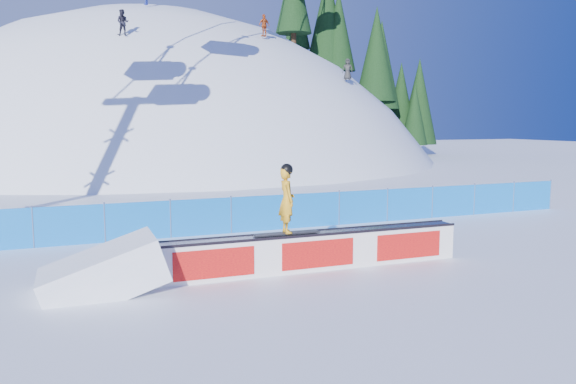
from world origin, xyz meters
name	(u,v)px	position (x,y,z in m)	size (l,w,h in m)	color
ground	(380,255)	(0.00, 0.00, 0.00)	(160.00, 160.00, 0.00)	white
snow_hill	(159,338)	(0.00, 42.00, -18.00)	(64.00, 64.00, 64.00)	white
treeline	(361,61)	(22.06, 40.97, 10.11)	(20.06, 12.19, 18.89)	#372416
safety_fence	(314,210)	(0.00, 4.50, 0.60)	(22.05, 0.05, 1.30)	blue
rail_box	(314,251)	(-2.36, -0.74, 0.47)	(8.03, 0.66, 0.96)	white
snow_ramp	(104,291)	(-7.37, -0.68, 0.00)	(2.55, 1.70, 0.96)	white
snowboarder	(287,200)	(-3.09, -0.73, 1.81)	(1.65, 0.61, 1.72)	black
distant_skiers	(210,24)	(2.54, 29.14, 10.98)	(17.96, 9.11, 7.65)	black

